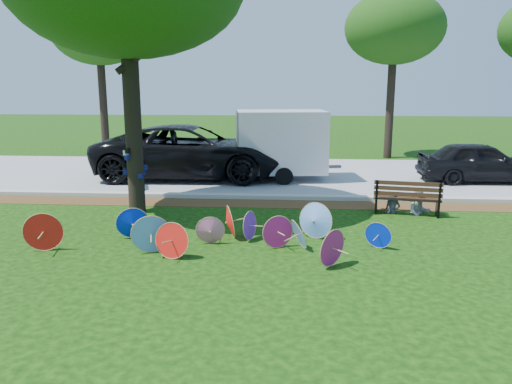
% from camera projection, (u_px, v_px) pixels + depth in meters
% --- Properties ---
extents(ground, '(90.00, 90.00, 0.00)m').
position_uv_depth(ground, '(224.00, 257.00, 10.00)').
color(ground, black).
rests_on(ground, ground).
extents(mulch_strip, '(90.00, 1.00, 0.01)m').
position_uv_depth(mulch_strip, '(245.00, 204.00, 14.38)').
color(mulch_strip, '#472D16').
rests_on(mulch_strip, ground).
extents(curb, '(90.00, 0.30, 0.12)m').
position_uv_depth(curb, '(247.00, 196.00, 15.05)').
color(curb, '#B7B5AD').
rests_on(curb, ground).
extents(street, '(90.00, 8.00, 0.01)m').
position_uv_depth(street, '(256.00, 174.00, 19.11)').
color(street, gray).
rests_on(street, ground).
extents(parasol_pile, '(7.65, 2.36, 0.83)m').
position_uv_depth(parasol_pile, '(219.00, 230.00, 10.50)').
color(parasol_pile, red).
rests_on(parasol_pile, ground).
extents(black_van, '(6.99, 3.33, 1.93)m').
position_uv_depth(black_van, '(191.00, 152.00, 18.13)').
color(black_van, black).
rests_on(black_van, ground).
extents(dark_pickup, '(4.20, 1.80, 1.42)m').
position_uv_depth(dark_pickup, '(480.00, 162.00, 17.41)').
color(dark_pickup, black).
rests_on(dark_pickup, ground).
extents(cargo_trailer, '(3.32, 2.35, 2.76)m').
position_uv_depth(cargo_trailer, '(281.00, 141.00, 17.72)').
color(cargo_trailer, silver).
rests_on(cargo_trailer, ground).
extents(park_bench, '(1.85, 0.97, 0.92)m').
position_uv_depth(park_bench, '(407.00, 197.00, 13.20)').
color(park_bench, black).
rests_on(park_bench, ground).
extents(person_left, '(0.47, 0.38, 1.12)m').
position_uv_depth(person_left, '(393.00, 193.00, 13.25)').
color(person_left, '#3D4253').
rests_on(person_left, ground).
extents(person_right, '(0.68, 0.55, 1.31)m').
position_uv_depth(person_right, '(420.00, 190.00, 13.18)').
color(person_right, silver).
rests_on(person_right, ground).
extents(bg_trees, '(24.96, 5.94, 7.40)m').
position_uv_depth(bg_trees, '(347.00, 30.00, 22.51)').
color(bg_trees, black).
rests_on(bg_trees, ground).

